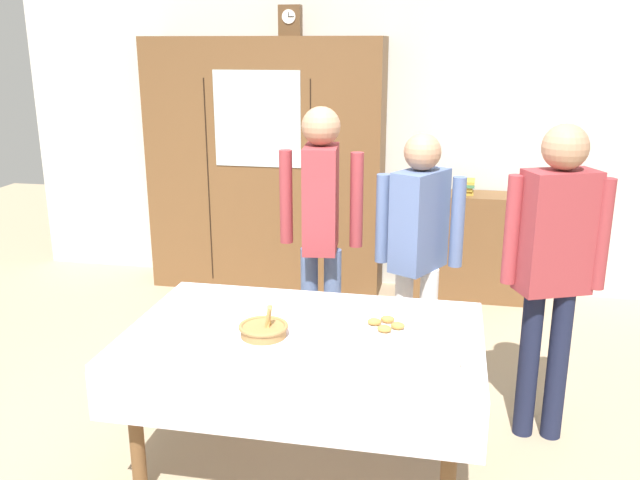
# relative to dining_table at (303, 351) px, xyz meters

# --- Properties ---
(ground_plane) EXTENTS (12.00, 12.00, 0.00)m
(ground_plane) POSITION_rel_dining_table_xyz_m (0.00, 0.24, -0.65)
(ground_plane) COLOR tan
(ground_plane) RESTS_ON ground
(back_wall) EXTENTS (6.40, 0.10, 2.70)m
(back_wall) POSITION_rel_dining_table_xyz_m (0.00, 2.89, 0.70)
(back_wall) COLOR silver
(back_wall) RESTS_ON ground
(dining_table) EXTENTS (1.73, 1.10, 0.74)m
(dining_table) POSITION_rel_dining_table_xyz_m (0.00, 0.00, 0.00)
(dining_table) COLOR brown
(dining_table) RESTS_ON ground
(wall_cabinet) EXTENTS (2.01, 0.46, 2.15)m
(wall_cabinet) POSITION_rel_dining_table_xyz_m (-0.90, 2.59, 0.43)
(wall_cabinet) COLOR brown
(wall_cabinet) RESTS_ON ground
(mantel_clock) EXTENTS (0.18, 0.11, 0.24)m
(mantel_clock) POSITION_rel_dining_table_xyz_m (-0.67, 2.59, 1.62)
(mantel_clock) COLOR brown
(mantel_clock) RESTS_ON wall_cabinet
(bookshelf_low) EXTENTS (1.06, 0.35, 0.90)m
(bookshelf_low) POSITION_rel_dining_table_xyz_m (0.78, 2.64, -0.20)
(bookshelf_low) COLOR brown
(bookshelf_low) RESTS_ON ground
(book_stack) EXTENTS (0.16, 0.23, 0.12)m
(book_stack) POSITION_rel_dining_table_xyz_m (0.78, 2.64, 0.31)
(book_stack) COLOR #B29333
(book_stack) RESTS_ON bookshelf_low
(tea_cup_mid_right) EXTENTS (0.13, 0.13, 0.06)m
(tea_cup_mid_right) POSITION_rel_dining_table_xyz_m (0.70, -0.23, 0.12)
(tea_cup_mid_right) COLOR white
(tea_cup_mid_right) RESTS_ON dining_table
(tea_cup_far_left) EXTENTS (0.13, 0.13, 0.06)m
(tea_cup_far_left) POSITION_rel_dining_table_xyz_m (-0.34, -0.25, 0.12)
(tea_cup_far_left) COLOR white
(tea_cup_far_left) RESTS_ON dining_table
(tea_cup_back_edge) EXTENTS (0.13, 0.13, 0.06)m
(tea_cup_back_edge) POSITION_rel_dining_table_xyz_m (0.16, 0.19, 0.12)
(tea_cup_back_edge) COLOR white
(tea_cup_back_edge) RESTS_ON dining_table
(bread_basket) EXTENTS (0.24, 0.24, 0.16)m
(bread_basket) POSITION_rel_dining_table_xyz_m (-0.18, -0.06, 0.13)
(bread_basket) COLOR #9E7542
(bread_basket) RESTS_ON dining_table
(pastry_plate) EXTENTS (0.28, 0.28, 0.05)m
(pastry_plate) POSITION_rel_dining_table_xyz_m (0.39, 0.13, 0.11)
(pastry_plate) COLOR white
(pastry_plate) RESTS_ON dining_table
(spoon_near_left) EXTENTS (0.12, 0.02, 0.01)m
(spoon_near_left) POSITION_rel_dining_table_xyz_m (0.68, 0.16, 0.10)
(spoon_near_left) COLOR silver
(spoon_near_left) RESTS_ON dining_table
(spoon_back_edge) EXTENTS (0.12, 0.02, 0.01)m
(spoon_back_edge) POSITION_rel_dining_table_xyz_m (-0.56, 0.09, 0.10)
(spoon_back_edge) COLOR silver
(spoon_back_edge) RESTS_ON dining_table
(person_behind_table_right) EXTENTS (0.52, 0.32, 1.72)m
(person_behind_table_right) POSITION_rel_dining_table_xyz_m (1.21, 0.54, 0.41)
(person_behind_table_right) COLOR #191E38
(person_behind_table_right) RESTS_ON ground
(person_by_cabinet) EXTENTS (0.52, 0.38, 1.74)m
(person_by_cabinet) POSITION_rel_dining_table_xyz_m (-0.11, 1.01, 0.42)
(person_by_cabinet) COLOR slate
(person_by_cabinet) RESTS_ON ground
(person_behind_table_left) EXTENTS (0.52, 0.41, 1.61)m
(person_behind_table_left) POSITION_rel_dining_table_xyz_m (0.50, 0.95, 0.32)
(person_behind_table_left) COLOR silver
(person_behind_table_left) RESTS_ON ground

